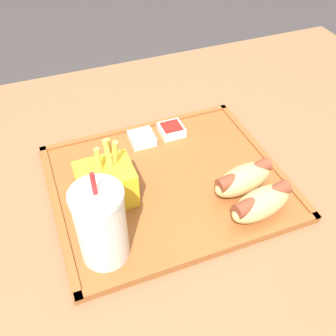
% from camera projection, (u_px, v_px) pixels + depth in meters
% --- Properties ---
extents(dining_table, '(1.37, 0.89, 0.78)m').
position_uv_depth(dining_table, '(165.00, 289.00, 0.98)').
color(dining_table, brown).
rests_on(dining_table, ground_plane).
extents(food_tray, '(0.40, 0.34, 0.01)m').
position_uv_depth(food_tray, '(168.00, 182.00, 0.70)').
color(food_tray, brown).
rests_on(food_tray, dining_table).
extents(soda_cup, '(0.07, 0.07, 0.17)m').
position_uv_depth(soda_cup, '(101.00, 225.00, 0.55)').
color(soda_cup, silver).
rests_on(soda_cup, food_tray).
extents(hot_dog_far, '(0.12, 0.07, 0.05)m').
position_uv_depth(hot_dog_far, '(261.00, 203.00, 0.63)').
color(hot_dog_far, tan).
rests_on(hot_dog_far, food_tray).
extents(hot_dog_near, '(0.12, 0.07, 0.05)m').
position_uv_depth(hot_dog_near, '(243.00, 179.00, 0.67)').
color(hot_dog_near, tan).
rests_on(hot_dog_near, food_tray).
extents(fries_carton, '(0.09, 0.07, 0.12)m').
position_uv_depth(fries_carton, '(106.00, 183.00, 0.65)').
color(fries_carton, gold).
rests_on(fries_carton, food_tray).
extents(sauce_cup_mayo, '(0.05, 0.05, 0.02)m').
position_uv_depth(sauce_cup_mayo, '(142.00, 138.00, 0.77)').
color(sauce_cup_mayo, silver).
rests_on(sauce_cup_mayo, food_tray).
extents(sauce_cup_ketchup, '(0.05, 0.05, 0.02)m').
position_uv_depth(sauce_cup_ketchup, '(171.00, 130.00, 0.79)').
color(sauce_cup_ketchup, silver).
rests_on(sauce_cup_ketchup, food_tray).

